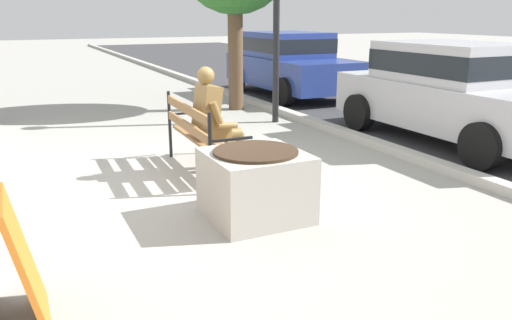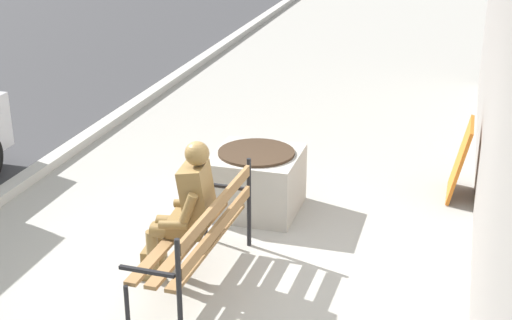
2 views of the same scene
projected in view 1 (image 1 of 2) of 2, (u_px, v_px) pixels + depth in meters
name	position (u px, v px, depth m)	size (l,w,h in m)	color
ground_plane	(206.00, 177.00, 6.51)	(80.00, 80.00, 0.00)	#9E9B93
curb_stone	(389.00, 148.00, 7.70)	(60.00, 0.20, 0.12)	#B2AFA8
park_bench	(200.00, 131.00, 6.59)	(1.81, 0.58, 0.95)	olive
bronze_statue_seated	(218.00, 122.00, 6.54)	(0.62, 0.80, 1.37)	olive
concrete_planter	(256.00, 184.00, 5.15)	(0.93, 0.93, 0.70)	#A8A399
parked_car_blue	(288.00, 62.00, 12.87)	(4.11, 1.93, 1.56)	navy
parked_car_silver	(453.00, 89.00, 8.17)	(4.11, 1.93, 1.56)	#B7B7BC
leaning_signboard	(24.00, 261.00, 3.33)	(0.70, 0.04, 0.90)	#C6661E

